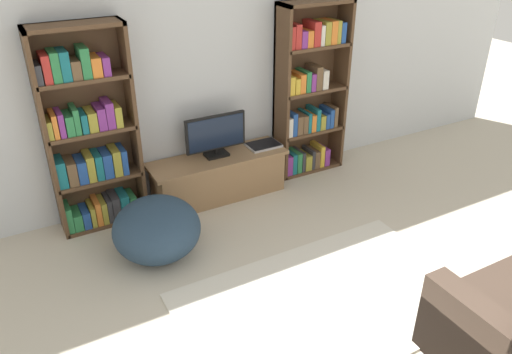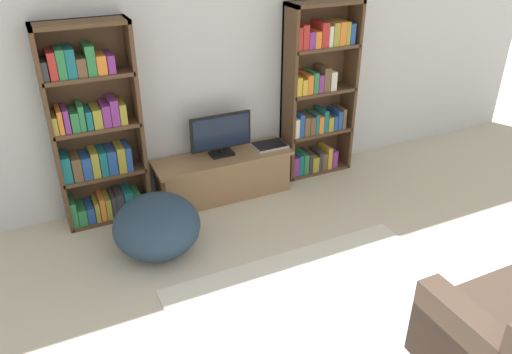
{
  "view_description": "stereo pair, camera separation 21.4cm",
  "coord_description": "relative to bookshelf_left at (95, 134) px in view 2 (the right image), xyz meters",
  "views": [
    {
      "loc": [
        -1.78,
        -0.33,
        2.73
      ],
      "look_at": [
        0.03,
        2.98,
        0.7
      ],
      "focal_mm": 35.0,
      "sensor_mm": 36.0,
      "label": 1
    },
    {
      "loc": [
        -1.59,
        -0.43,
        2.73
      ],
      "look_at": [
        0.03,
        2.98,
        0.7
      ],
      "focal_mm": 35.0,
      "sensor_mm": 36.0,
      "label": 2
    }
  ],
  "objects": [
    {
      "name": "area_rug",
      "position": [
        1.26,
        -2.03,
        -0.89
      ],
      "size": [
        2.27,
        1.41,
        0.02
      ],
      "color": "beige",
      "rests_on": "ground_plane"
    },
    {
      "name": "wall_back",
      "position": [
        1.12,
        0.18,
        0.4
      ],
      "size": [
        8.8,
        0.06,
        2.6
      ],
      "color": "silver",
      "rests_on": "ground_plane"
    },
    {
      "name": "bookshelf_left",
      "position": [
        0.0,
        0.0,
        0.0
      ],
      "size": [
        0.81,
        0.3,
        1.92
      ],
      "color": "#513823",
      "rests_on": "ground_plane"
    },
    {
      "name": "laptop",
      "position": [
        1.77,
        -0.1,
        -0.42
      ],
      "size": [
        0.35,
        0.25,
        0.03
      ],
      "color": "#B7B7BC",
      "rests_on": "tv_stand"
    },
    {
      "name": "bookshelf_right",
      "position": [
        2.39,
        0.0,
        0.03
      ],
      "size": [
        0.81,
        0.3,
        1.92
      ],
      "color": "#513823",
      "rests_on": "ground_plane"
    },
    {
      "name": "beanbag_ottoman",
      "position": [
        0.31,
        -0.81,
        -0.63
      ],
      "size": [
        0.76,
        0.76,
        0.55
      ],
      "primitive_type": "ellipsoid",
      "color": "#23384C",
      "rests_on": "ground_plane"
    },
    {
      "name": "tv_stand",
      "position": [
        1.22,
        -0.11,
        -0.67
      ],
      "size": [
        1.46,
        0.46,
        0.46
      ],
      "color": "#8E6B47",
      "rests_on": "ground_plane"
    },
    {
      "name": "television",
      "position": [
        1.22,
        -0.08,
        -0.2
      ],
      "size": [
        0.65,
        0.16,
        0.45
      ],
      "color": "black",
      "rests_on": "tv_stand"
    }
  ]
}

